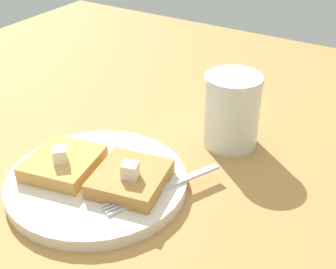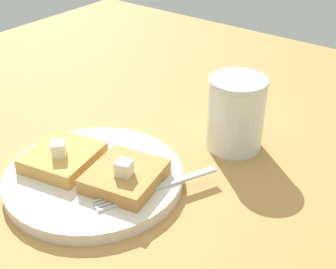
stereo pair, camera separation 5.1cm
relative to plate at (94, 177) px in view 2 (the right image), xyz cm
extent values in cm
cube|color=#B48043|center=(-2.83, -3.11, -1.86)|extent=(122.29, 122.29, 1.91)
cylinder|color=silver|center=(0.00, 0.00, -0.13)|extent=(22.42, 22.42, 1.55)
torus|color=navy|center=(0.00, 0.00, 0.25)|extent=(22.42, 22.42, 0.80)
cube|color=#BB823F|center=(-4.52, -0.91, 1.61)|extent=(9.72, 10.15, 1.91)
cube|color=gold|center=(4.52, 0.91, 1.61)|extent=(9.72, 10.15, 1.91)
cube|color=#EFE8C9|center=(-5.13, -0.13, 3.50)|extent=(2.28, 2.15, 1.88)
cube|color=#F1F1C9|center=(4.09, 1.71, 3.50)|extent=(2.52, 2.52, 1.88)
cube|color=silver|center=(-9.63, -5.21, 0.83)|extent=(5.04, 9.44, 0.36)
cube|color=silver|center=(-6.93, 0.59, 0.83)|extent=(3.18, 3.47, 0.36)
cube|color=silver|center=(-6.41, 3.66, 0.83)|extent=(1.64, 3.04, 0.36)
cube|color=silver|center=(-5.91, 3.42, 0.83)|extent=(1.64, 3.04, 0.36)
cube|color=silver|center=(-5.41, 3.19, 0.83)|extent=(1.64, 3.04, 0.36)
cube|color=silver|center=(-4.91, 2.96, 0.83)|extent=(1.64, 3.04, 0.36)
cylinder|color=#34190C|center=(-9.49, -18.30, 2.13)|extent=(7.24, 7.24, 6.06)
cylinder|color=silver|center=(-9.49, -18.30, 4.30)|extent=(7.87, 7.87, 10.40)
torus|color=silver|center=(-9.49, -18.30, 9.05)|extent=(8.06, 8.06, 0.50)
camera|label=1|loc=(-31.97, 35.04, 35.24)|focal=50.00mm
camera|label=2|loc=(-36.20, 32.14, 35.24)|focal=50.00mm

